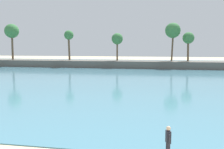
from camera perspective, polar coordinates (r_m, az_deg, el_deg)
The scene contains 3 objects.
sea at distance 57.54m, azimuth 8.56°, elevation 1.02°, with size 220.00×90.86×0.06m, color teal.
palm_headland at distance 63.10m, azimuth 5.53°, elevation 4.30°, with size 118.28×6.72×12.90m.
person_at_waterline at distance 12.42m, azimuth 12.77°, elevation -14.88°, with size 0.27×0.54×1.67m.
Camera 1 is at (1.88, -4.43, 5.37)m, focal length 39.79 mm.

